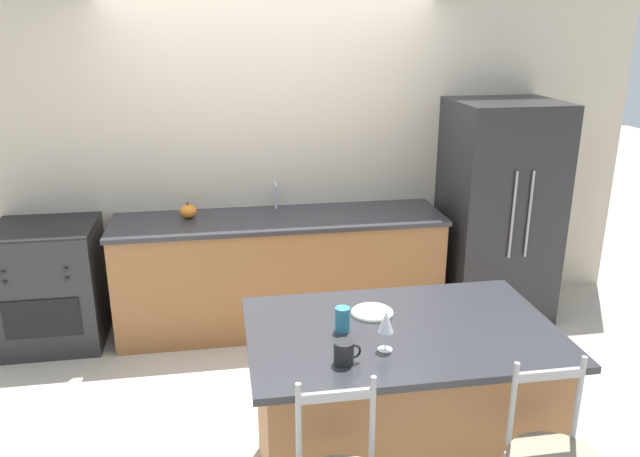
{
  "coord_description": "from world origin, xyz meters",
  "views": [
    {
      "loc": [
        -0.43,
        -4.17,
        2.34
      ],
      "look_at": [
        0.16,
        -0.59,
        1.12
      ],
      "focal_mm": 35.0,
      "sensor_mm": 36.0,
      "label": 1
    }
  ],
  "objects_px": {
    "coffee_mug": "(344,352)",
    "refrigerator": "(498,211)",
    "wine_glass": "(386,323)",
    "tumbler_cup": "(342,319)",
    "pumpkin_decoration": "(188,211)",
    "dinner_plate": "(372,312)",
    "oven_range": "(51,285)"
  },
  "relations": [
    {
      "from": "refrigerator",
      "to": "pumpkin_decoration",
      "type": "xyz_separation_m",
      "value": [
        -2.45,
        0.13,
        0.08
      ]
    },
    {
      "from": "coffee_mug",
      "to": "tumbler_cup",
      "type": "bearing_deg",
      "value": 80.22
    },
    {
      "from": "dinner_plate",
      "to": "wine_glass",
      "type": "height_order",
      "value": "wine_glass"
    },
    {
      "from": "coffee_mug",
      "to": "refrigerator",
      "type": "bearing_deg",
      "value": 51.84
    },
    {
      "from": "oven_range",
      "to": "wine_glass",
      "type": "height_order",
      "value": "wine_glass"
    },
    {
      "from": "wine_glass",
      "to": "tumbler_cup",
      "type": "height_order",
      "value": "wine_glass"
    },
    {
      "from": "oven_range",
      "to": "wine_glass",
      "type": "bearing_deg",
      "value": -47.03
    },
    {
      "from": "dinner_plate",
      "to": "refrigerator",
      "type": "bearing_deg",
      "value": 49.56
    },
    {
      "from": "wine_glass",
      "to": "pumpkin_decoration",
      "type": "height_order",
      "value": "wine_glass"
    },
    {
      "from": "pumpkin_decoration",
      "to": "dinner_plate",
      "type": "bearing_deg",
      "value": -62.12
    },
    {
      "from": "coffee_mug",
      "to": "dinner_plate",
      "type": "bearing_deg",
      "value": 62.11
    },
    {
      "from": "dinner_plate",
      "to": "oven_range",
      "type": "bearing_deg",
      "value": 138.77
    },
    {
      "from": "refrigerator",
      "to": "pumpkin_decoration",
      "type": "bearing_deg",
      "value": 176.86
    },
    {
      "from": "wine_glass",
      "to": "pumpkin_decoration",
      "type": "relative_size",
      "value": 1.48
    },
    {
      "from": "dinner_plate",
      "to": "coffee_mug",
      "type": "relative_size",
      "value": 1.76
    },
    {
      "from": "dinner_plate",
      "to": "wine_glass",
      "type": "distance_m",
      "value": 0.39
    },
    {
      "from": "refrigerator",
      "to": "tumbler_cup",
      "type": "xyz_separation_m",
      "value": [
        -1.65,
        -1.87,
        0.1
      ]
    },
    {
      "from": "refrigerator",
      "to": "coffee_mug",
      "type": "distance_m",
      "value": 2.75
    },
    {
      "from": "tumbler_cup",
      "to": "coffee_mug",
      "type": "bearing_deg",
      "value": -99.78
    },
    {
      "from": "coffee_mug",
      "to": "wine_glass",
      "type": "bearing_deg",
      "value": 21.4
    },
    {
      "from": "refrigerator",
      "to": "coffee_mug",
      "type": "height_order",
      "value": "refrigerator"
    },
    {
      "from": "coffee_mug",
      "to": "tumbler_cup",
      "type": "xyz_separation_m",
      "value": [
        0.05,
        0.29,
        0.01
      ]
    },
    {
      "from": "coffee_mug",
      "to": "pumpkin_decoration",
      "type": "bearing_deg",
      "value": 107.96
    },
    {
      "from": "tumbler_cup",
      "to": "pumpkin_decoration",
      "type": "distance_m",
      "value": 2.16
    },
    {
      "from": "wine_glass",
      "to": "coffee_mug",
      "type": "height_order",
      "value": "wine_glass"
    },
    {
      "from": "refrigerator",
      "to": "tumbler_cup",
      "type": "bearing_deg",
      "value": -131.41
    },
    {
      "from": "wine_glass",
      "to": "coffee_mug",
      "type": "xyz_separation_m",
      "value": [
        -0.2,
        -0.08,
        -0.09
      ]
    },
    {
      "from": "oven_range",
      "to": "pumpkin_decoration",
      "type": "bearing_deg",
      "value": 4.75
    },
    {
      "from": "pumpkin_decoration",
      "to": "coffee_mug",
      "type": "bearing_deg",
      "value": -72.04
    },
    {
      "from": "wine_glass",
      "to": "coffee_mug",
      "type": "bearing_deg",
      "value": -158.6
    },
    {
      "from": "wine_glass",
      "to": "tumbler_cup",
      "type": "bearing_deg",
      "value": 125.99
    },
    {
      "from": "refrigerator",
      "to": "dinner_plate",
      "type": "height_order",
      "value": "refrigerator"
    }
  ]
}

